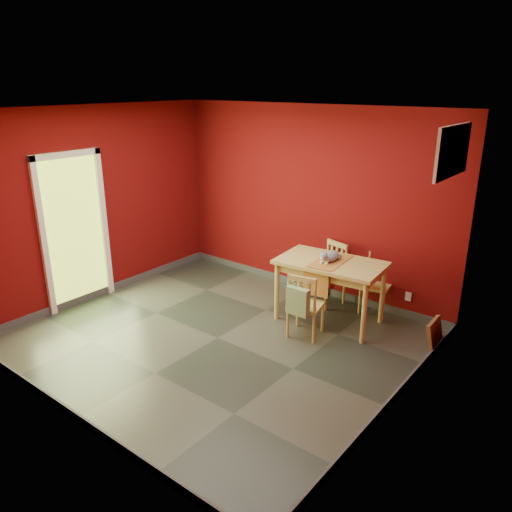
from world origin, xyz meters
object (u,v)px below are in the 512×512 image
Objects in this scene: chair_far_left at (329,272)px; dining_table at (331,269)px; tote_bag at (298,301)px; cat at (330,254)px; picture_frame at (435,336)px; chair_near at (305,304)px; chair_far_right at (377,283)px.

dining_table is at bearing -59.33° from chair_far_left.
tote_bag is 0.83m from cat.
cat is at bearing -175.51° from picture_frame.
picture_frame is (1.67, -0.41, -0.26)m from chair_far_left.
tote_bag is at bearing -82.25° from chair_near.
chair_far_left is 1.30m from tote_bag.
cat is at bearing -144.43° from dining_table.
chair_far_left reaches higher than chair_near.
chair_far_left is at bearing 104.89° from chair_near.
chair_far_left is at bearing 120.67° from dining_table.
chair_far_left is (-0.30, 0.51, -0.28)m from dining_table.
picture_frame is at bearing -12.27° from cat.
tote_bag is at bearing -105.62° from cat.
cat is at bearing 91.13° from tote_bag.
dining_table reaches higher than tote_bag.
dining_table reaches higher than chair_far_right.
chair_far_right is at bearing 72.84° from chair_near.
chair_near is 1.55m from picture_frame.
tote_bag is at bearing -89.63° from dining_table.
tote_bag is (0.00, -0.75, -0.18)m from dining_table.
chair_far_right is at bearing 62.16° from dining_table.
dining_table is 0.62m from chair_near.
dining_table is at bearing 87.59° from chair_near.
dining_table is 1.47m from picture_frame.
chair_far_left is 1.09× the size of chair_far_right.
tote_bag is at bearing -103.74° from chair_far_right.
chair_near is 2.20× the size of picture_frame.
chair_far_right is 0.96× the size of chair_near.
dining_table is at bearing 18.82° from cat.
picture_frame is at bearing -13.91° from chair_far_left.
chair_near reaches higher than chair_far_right.
chair_far_left is 2.32× the size of cat.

